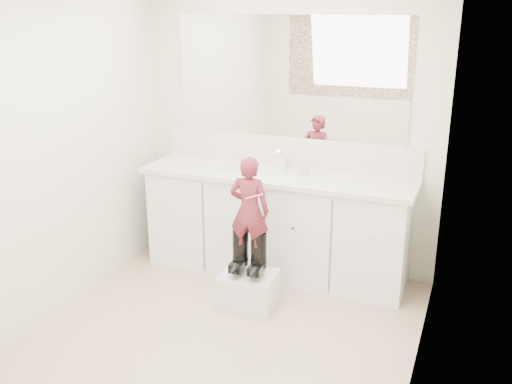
% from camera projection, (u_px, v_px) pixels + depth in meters
% --- Properties ---
extents(floor, '(3.00, 3.00, 0.00)m').
position_uv_depth(floor, '(214.00, 344.00, 3.90)').
color(floor, '#957D61').
rests_on(floor, ground).
extents(wall_back, '(2.60, 0.00, 2.60)m').
position_uv_depth(wall_back, '(288.00, 130.00, 4.85)').
color(wall_back, beige).
rests_on(wall_back, floor).
extents(wall_front, '(2.60, 0.00, 2.60)m').
position_uv_depth(wall_front, '(37.00, 278.00, 2.20)').
color(wall_front, beige).
rests_on(wall_front, floor).
extents(wall_left, '(0.00, 3.00, 3.00)m').
position_uv_depth(wall_left, '(43.00, 156.00, 3.99)').
color(wall_left, beige).
rests_on(wall_left, floor).
extents(wall_right, '(0.00, 3.00, 3.00)m').
position_uv_depth(wall_right, '(426.00, 202.00, 3.06)').
color(wall_right, beige).
rests_on(wall_right, floor).
extents(vanity_cabinet, '(2.20, 0.55, 0.85)m').
position_uv_depth(vanity_cabinet, '(276.00, 226.00, 4.85)').
color(vanity_cabinet, silver).
rests_on(vanity_cabinet, floor).
extents(countertop, '(2.28, 0.58, 0.04)m').
position_uv_depth(countertop, '(276.00, 176.00, 4.70)').
color(countertop, beige).
rests_on(countertop, vanity_cabinet).
extents(backsplash, '(2.28, 0.03, 0.25)m').
position_uv_depth(backsplash, '(287.00, 151.00, 4.89)').
color(backsplash, beige).
rests_on(backsplash, countertop).
extents(mirror, '(2.00, 0.02, 1.00)m').
position_uv_depth(mirror, '(289.00, 78.00, 4.70)').
color(mirror, white).
rests_on(mirror, wall_back).
extents(dot_panel, '(2.00, 0.01, 1.20)m').
position_uv_depth(dot_panel, '(24.00, 165.00, 2.07)').
color(dot_panel, '#472819').
rests_on(dot_panel, wall_front).
extents(faucet, '(0.08, 0.08, 0.10)m').
position_uv_depth(faucet, '(283.00, 163.00, 4.82)').
color(faucet, silver).
rests_on(faucet, countertop).
extents(cup, '(0.11, 0.11, 0.10)m').
position_uv_depth(cup, '(304.00, 168.00, 4.66)').
color(cup, beige).
rests_on(cup, countertop).
extents(soap_bottle, '(0.09, 0.09, 0.17)m').
position_uv_depth(soap_bottle, '(227.00, 160.00, 4.78)').
color(soap_bottle, silver).
rests_on(soap_bottle, countertop).
extents(step_stool, '(0.43, 0.37, 0.26)m').
position_uv_depth(step_stool, '(249.00, 289.00, 4.37)').
color(step_stool, silver).
rests_on(step_stool, floor).
extents(boot_left, '(0.14, 0.24, 0.34)m').
position_uv_depth(boot_left, '(240.00, 251.00, 4.32)').
color(boot_left, black).
rests_on(boot_left, step_stool).
extents(boot_right, '(0.14, 0.24, 0.34)m').
position_uv_depth(boot_right, '(259.00, 254.00, 4.27)').
color(boot_right, black).
rests_on(boot_right, step_stool).
extents(toddler, '(0.31, 0.22, 0.82)m').
position_uv_depth(toddler, '(249.00, 210.00, 4.19)').
color(toddler, '#A2323D').
rests_on(toddler, step_stool).
extents(toothbrush, '(0.14, 0.02, 0.06)m').
position_uv_depth(toothbrush, '(254.00, 196.00, 4.05)').
color(toothbrush, pink).
rests_on(toothbrush, toddler).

